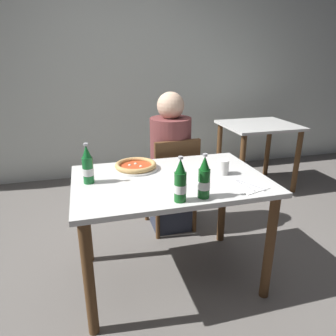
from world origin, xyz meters
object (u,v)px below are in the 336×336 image
Objects in this scene: beer_bottle_left at (204,179)px; paper_cup at (223,167)px; chair_behind_table at (173,179)px; pizza_margherita_near at (136,166)px; diner_seated at (170,166)px; beer_bottle_center at (88,167)px; beer_bottle_right at (180,183)px; napkin_with_cutlery at (248,186)px; dining_table_background at (258,138)px; dining_table_main at (170,195)px.

beer_bottle_left is 2.60× the size of paper_cup.
chair_behind_table is 0.61m from pizza_margherita_near.
diner_seated reaches higher than beer_bottle_left.
chair_behind_table is 0.70× the size of diner_seated.
beer_bottle_center is 0.60m from beer_bottle_right.
paper_cup is (0.16, -0.68, 0.21)m from diner_seated.
napkin_with_cutlery is (0.58, -0.47, -0.02)m from pizza_margherita_near.
dining_table_background is 8.42× the size of paper_cup.
beer_bottle_left is 0.14m from beer_bottle_right.
diner_seated is 1.05m from beer_bottle_right.
napkin_with_cutlery is (0.41, -0.25, 0.12)m from dining_table_main.
chair_behind_table is at bearing 38.82° from beer_bottle_center.
beer_bottle_left is 0.33m from napkin_with_cutlery.
dining_table_main is 1.41× the size of chair_behind_table.
dining_table_background is (1.42, 1.32, -0.04)m from dining_table_main.
diner_seated reaches higher than chair_behind_table.
beer_bottle_center reaches higher than dining_table_background.
chair_behind_table is at bearing 103.81° from napkin_with_cutlery.
dining_table_main and dining_table_background have the same top height.
dining_table_background is at bearing 33.46° from beer_bottle_center.
beer_bottle_left is at bearing -62.76° from pizza_margherita_near.
dining_table_main is 4.86× the size of beer_bottle_right.
beer_bottle_right is (0.14, -0.55, 0.08)m from pizza_margherita_near.
dining_table_background is 3.24× the size of beer_bottle_center.
diner_seated is 1.02m from beer_bottle_left.
napkin_with_cutlery is (0.21, -0.86, 0.27)m from chair_behind_table.
dining_table_main is at bearing -6.62° from beer_bottle_center.
paper_cup is at bearing 99.38° from chair_behind_table.
beer_bottle_right is (-0.23, -0.99, 0.27)m from diner_seated.
chair_behind_table is at bearing 84.12° from beer_bottle_left.
beer_bottle_right reaches higher than paper_cup.
napkin_with_cutlery is at bearing -18.76° from beer_bottle_center.
napkin_with_cutlery is 2.37× the size of paper_cup.
chair_behind_table is at bearing -83.85° from diner_seated.
pizza_margherita_near is 1.23× the size of beer_bottle_left.
dining_table_main is 0.66m from chair_behind_table.
beer_bottle_left is 1.00× the size of beer_bottle_center.
napkin_with_cutlery is (0.22, -0.91, 0.17)m from diner_seated.
napkin_with_cutlery is (0.90, -0.30, -0.10)m from beer_bottle_center.
beer_bottle_left and beer_bottle_right have the same top height.
dining_table_main is at bearing 176.37° from paper_cup.
beer_bottle_right is 1.10× the size of napkin_with_cutlery.
dining_table_main is 0.69m from diner_seated.
napkin_with_cutlery is at bearing 99.41° from chair_behind_table.
beer_bottle_center and beer_bottle_right have the same top height.
diner_seated is 0.95m from napkin_with_cutlery.
chair_behind_table is 0.72m from paper_cup.
pizza_margherita_near is at bearing 141.10° from napkin_with_cutlery.
diner_seated is 0.60m from pizza_margherita_near.
pizza_margherita_near is (-0.37, -0.39, 0.29)m from chair_behind_table.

